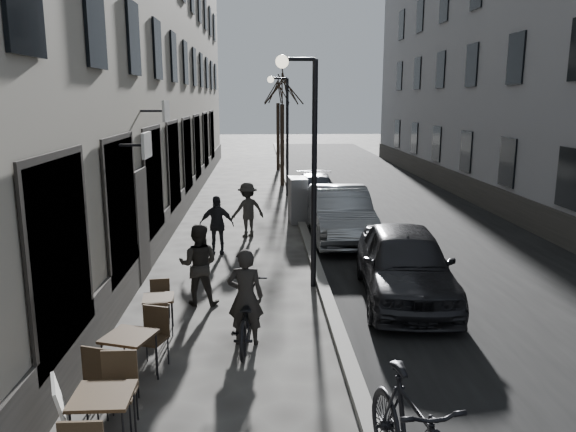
{
  "coord_description": "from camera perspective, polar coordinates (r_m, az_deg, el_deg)",
  "views": [
    {
      "loc": [
        -1.19,
        -6.15,
        4.21
      ],
      "look_at": [
        -0.61,
        5.24,
        1.8
      ],
      "focal_mm": 35.0,
      "sensor_mm": 36.0,
      "label": 1
    }
  ],
  "objects": [
    {
      "name": "bicycle",
      "position": [
        9.89,
        -4.31,
        -10.0
      ],
      "size": [
        0.82,
        2.03,
        1.05
      ],
      "primitive_type": "imported",
      "rotation": [
        0.0,
        0.0,
        3.08
      ],
      "color": "black",
      "rests_on": "ground"
    },
    {
      "name": "tree_near",
      "position": [
        27.17,
        -0.61,
        12.9
      ],
      "size": [
        2.4,
        2.4,
        5.7
      ],
      "color": "black",
      "rests_on": "ground"
    },
    {
      "name": "utility_cabinet",
      "position": [
        19.25,
        1.0,
        1.65
      ],
      "size": [
        0.63,
        1.06,
        1.54
      ],
      "primitive_type": "cube",
      "rotation": [
        0.0,
        0.0,
        0.06
      ],
      "color": "slate",
      "rests_on": "ground"
    },
    {
      "name": "car_far",
      "position": [
        22.18,
        2.81,
        2.59
      ],
      "size": [
        1.96,
        4.32,
        1.23
      ],
      "primitive_type": "imported",
      "rotation": [
        0.0,
        0.0,
        -0.06
      ],
      "color": "#393B44",
      "rests_on": "ground"
    },
    {
      "name": "road",
      "position": [
        23.1,
        9.76,
        1.27
      ],
      "size": [
        7.3,
        60.0,
        0.0
      ],
      "primitive_type": "cube",
      "color": "black",
      "rests_on": "ground"
    },
    {
      "name": "pedestrian_far",
      "position": [
        15.46,
        -7.27,
        -0.89
      ],
      "size": [
        0.95,
        0.41,
        1.61
      ],
      "primitive_type": "imported",
      "rotation": [
        0.0,
        0.0,
        -0.02
      ],
      "color": "black",
      "rests_on": "ground"
    },
    {
      "name": "bistro_set_c",
      "position": [
        10.61,
        -12.97,
        -9.36
      ],
      "size": [
        0.62,
        1.4,
        0.81
      ],
      "rotation": [
        0.0,
        0.0,
        0.13
      ],
      "color": "black",
      "rests_on": "ground"
    },
    {
      "name": "sign_board",
      "position": [
        7.48,
        -21.4,
        -19.47
      ],
      "size": [
        0.55,
        0.66,
        1.03
      ],
      "rotation": [
        0.0,
        0.0,
        0.38
      ],
      "color": "black",
      "rests_on": "ground"
    },
    {
      "name": "pedestrian_near",
      "position": [
        11.71,
        -9.08,
        -4.89
      ],
      "size": [
        0.88,
        0.72,
        1.7
      ],
      "primitive_type": "imported",
      "rotation": [
        0.0,
        0.0,
        3.05
      ],
      "color": "black",
      "rests_on": "ground"
    },
    {
      "name": "cyclist_rider",
      "position": [
        9.77,
        -4.34,
        -8.19
      ],
      "size": [
        0.65,
        0.45,
        1.71
      ],
      "primitive_type": "imported",
      "rotation": [
        0.0,
        0.0,
        3.08
      ],
      "color": "black",
      "rests_on": "ground"
    },
    {
      "name": "tree_far",
      "position": [
        33.17,
        -1.03,
        12.72
      ],
      "size": [
        2.4,
        2.4,
        5.7
      ],
      "color": "black",
      "rests_on": "ground"
    },
    {
      "name": "car_mid",
      "position": [
        16.94,
        5.29,
        0.23
      ],
      "size": [
        1.68,
        4.79,
        1.57
      ],
      "primitive_type": "imported",
      "rotation": [
        0.0,
        0.0,
        -0.0
      ],
      "color": "gray",
      "rests_on": "ground"
    },
    {
      "name": "streetlamp_far",
      "position": [
        24.19,
        -0.49,
        9.45
      ],
      "size": [
        0.9,
        0.28,
        5.09
      ],
      "color": "black",
      "rests_on": "ground"
    },
    {
      "name": "bistro_set_b",
      "position": [
        8.83,
        -15.74,
        -13.44
      ],
      "size": [
        0.96,
        1.69,
        0.96
      ],
      "rotation": [
        0.0,
        0.0,
        -0.33
      ],
      "color": "black",
      "rests_on": "ground"
    },
    {
      "name": "pedestrian_mid",
      "position": [
        17.26,
        -4.13,
        0.64
      ],
      "size": [
        1.25,
        1.02,
        1.68
      ],
      "primitive_type": "imported",
      "rotation": [
        0.0,
        0.0,
        3.57
      ],
      "color": "#2B2926",
      "rests_on": "ground"
    },
    {
      "name": "kerb",
      "position": [
        22.58,
        0.69,
        1.35
      ],
      "size": [
        0.25,
        60.0,
        0.12
      ],
      "primitive_type": "cube",
      "color": "slate",
      "rests_on": "ground"
    },
    {
      "name": "bistro_set_a",
      "position": [
        7.33,
        -18.16,
        -19.06
      ],
      "size": [
        0.69,
        1.68,
        0.99
      ],
      "rotation": [
        0.0,
        0.0,
        0.0
      ],
      "color": "black",
      "rests_on": "ground"
    },
    {
      "name": "car_near",
      "position": [
        12.15,
        11.78,
        -4.74
      ],
      "size": [
        2.29,
        4.73,
        1.55
      ],
      "primitive_type": "imported",
      "rotation": [
        0.0,
        0.0,
        -0.1
      ],
      "color": "black",
      "rests_on": "ground"
    },
    {
      "name": "streetlamp_near",
      "position": [
        12.24,
        1.9,
        7.0
      ],
      "size": [
        0.9,
        0.28,
        5.09
      ],
      "color": "black",
      "rests_on": "ground"
    }
  ]
}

